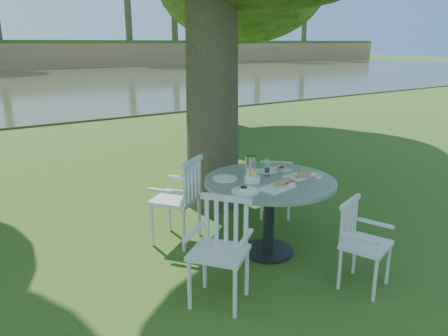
{
  "coord_description": "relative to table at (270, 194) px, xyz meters",
  "views": [
    {
      "loc": [
        -2.77,
        -3.87,
        2.27
      ],
      "look_at": [
        0.0,
        0.2,
        0.85
      ],
      "focal_mm": 35.0,
      "sensor_mm": 36.0,
      "label": 1
    }
  ],
  "objects": [
    {
      "name": "chair_ne",
      "position": [
        0.72,
        0.72,
        -0.22
      ],
      "size": [
        0.56,
        0.56,
        0.81
      ],
      "rotation": [
        0.0,
        0.0,
        -3.89
      ],
      "color": "silver",
      "rests_on": "ground"
    },
    {
      "name": "chair_nw",
      "position": [
        -0.63,
        0.78,
        -0.1
      ],
      "size": [
        0.69,
        0.69,
        1.01
      ],
      "rotation": [
        0.0,
        0.0,
        -2.51
      ],
      "color": "silver",
      "rests_on": "ground"
    },
    {
      "name": "tableware",
      "position": [
        -0.06,
        0.09,
        0.21
      ],
      "size": [
        1.16,
        0.82,
        0.24
      ],
      "color": "white",
      "rests_on": "table"
    },
    {
      "name": "table",
      "position": [
        0.0,
        0.0,
        0.0
      ],
      "size": [
        1.41,
        1.41,
        0.86
      ],
      "color": "black",
      "rests_on": "ground"
    },
    {
      "name": "chair_se",
      "position": [
        0.27,
        -0.98,
        -0.2
      ],
      "size": [
        0.53,
        0.52,
        0.85
      ],
      "rotation": [
        0.0,
        0.0,
        0.32
      ],
      "color": "silver",
      "rests_on": "ground"
    },
    {
      "name": "ground",
      "position": [
        -0.14,
        0.47,
        -0.69
      ],
      "size": [
        140.0,
        140.0,
        0.0
      ],
      "primitive_type": "plane",
      "color": "#1D3B0C",
      "rests_on": "ground"
    },
    {
      "name": "chair_sw",
      "position": [
        -0.91,
        -0.44,
        -0.14
      ],
      "size": [
        0.65,
        0.65,
        0.95
      ],
      "rotation": [
        0.0,
        0.0,
        -0.92
      ],
      "color": "silver",
      "rests_on": "ground"
    }
  ]
}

